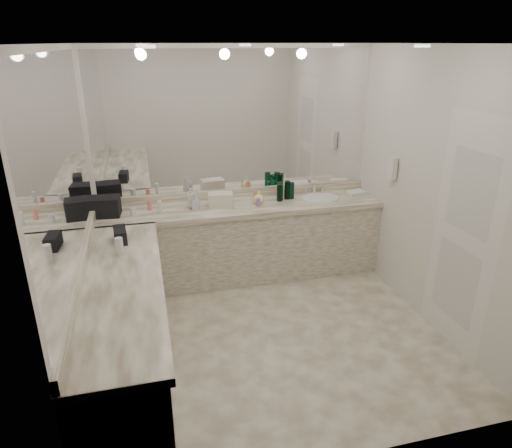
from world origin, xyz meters
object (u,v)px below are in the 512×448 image
object	(u,v)px
sink	(320,199)
cream_cosmetic_case	(221,200)
black_toiletry_bag	(102,206)
wall_phone	(392,168)
soap_bottle_a	(191,198)
soap_bottle_b	(195,202)
hand_towel	(356,193)
soap_bottle_c	(258,197)

from	to	relation	value
sink	cream_cosmetic_case	size ratio (longest dim) A/B	1.63
black_toiletry_bag	wall_phone	bearing A→B (deg)	-9.63
cream_cosmetic_case	soap_bottle_a	world-z (taller)	soap_bottle_a
sink	wall_phone	xyz separation A→B (m)	(0.61, -0.50, 0.46)
soap_bottle_b	hand_towel	bearing A→B (deg)	1.60
black_toiletry_bag	soap_bottle_a	distance (m)	0.94
black_toiletry_bag	soap_bottle_a	world-z (taller)	soap_bottle_a
sink	wall_phone	world-z (taller)	wall_phone
black_toiletry_bag	soap_bottle_c	xyz separation A→B (m)	(1.69, -0.02, -0.03)
black_toiletry_bag	cream_cosmetic_case	world-z (taller)	black_toiletry_bag
wall_phone	soap_bottle_c	size ratio (longest dim) A/B	1.58
hand_towel	soap_bottle_a	bearing A→B (deg)	179.80
wall_phone	cream_cosmetic_case	size ratio (longest dim) A/B	0.89
black_toiletry_bag	soap_bottle_c	world-z (taller)	black_toiletry_bag
black_toiletry_bag	soap_bottle_c	distance (m)	1.69
soap_bottle_b	black_toiletry_bag	bearing A→B (deg)	177.88
wall_phone	black_toiletry_bag	distance (m)	3.11
cream_cosmetic_case	hand_towel	size ratio (longest dim) A/B	1.20
wall_phone	hand_towel	world-z (taller)	wall_phone
wall_phone	soap_bottle_a	world-z (taller)	wall_phone
black_toiletry_bag	cream_cosmetic_case	size ratio (longest dim) A/B	1.35
sink	soap_bottle_a	bearing A→B (deg)	178.39
cream_cosmetic_case	soap_bottle_b	size ratio (longest dim) A/B	1.55
sink	cream_cosmetic_case	xyz separation A→B (m)	(-1.19, 0.01, 0.08)
wall_phone	soap_bottle_a	bearing A→B (deg)	165.61
sink	black_toiletry_bag	distance (m)	2.45
cream_cosmetic_case	soap_bottle_a	size ratio (longest dim) A/B	1.20
cream_cosmetic_case	hand_towel	bearing A→B (deg)	9.08
soap_bottle_a	hand_towel	bearing A→B (deg)	-0.20
cream_cosmetic_case	soap_bottle_b	distance (m)	0.29
soap_bottle_c	black_toiletry_bag	bearing A→B (deg)	179.19
sink	soap_bottle_b	distance (m)	1.47
sink	hand_towel	bearing A→B (deg)	4.30
cream_cosmetic_case	black_toiletry_bag	bearing A→B (deg)	-172.32
sink	wall_phone	size ratio (longest dim) A/B	1.83
sink	soap_bottle_a	world-z (taller)	soap_bottle_a
hand_towel	soap_bottle_b	distance (m)	1.95
wall_phone	soap_bottle_c	world-z (taller)	wall_phone
sink	black_toiletry_bag	xyz separation A→B (m)	(-2.45, 0.02, 0.11)
cream_cosmetic_case	soap_bottle_b	world-z (taller)	soap_bottle_b
hand_towel	wall_phone	bearing A→B (deg)	-76.36
sink	hand_towel	xyz separation A→B (m)	(0.48, 0.04, 0.02)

